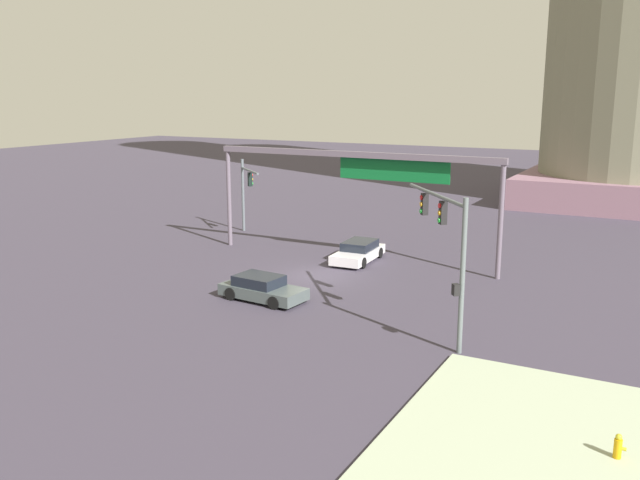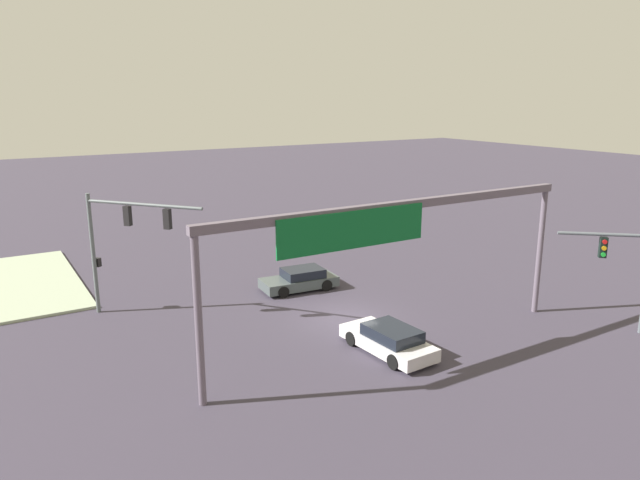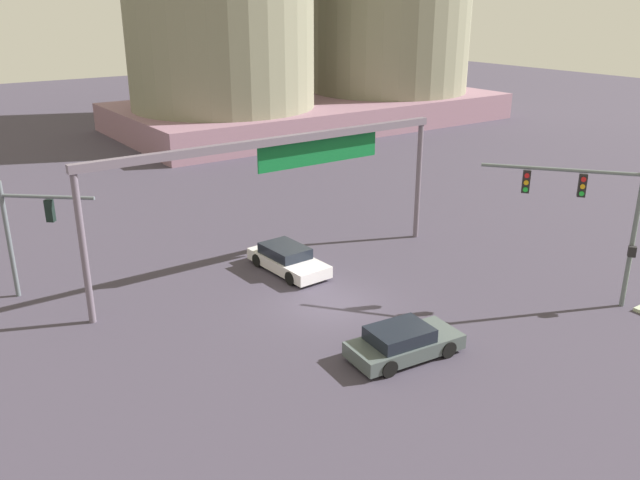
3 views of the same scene
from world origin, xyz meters
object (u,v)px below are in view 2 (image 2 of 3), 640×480
traffic_signal_near_corner (628,262)px  sedan_car_approaching (389,340)px  sedan_car_waiting_far (300,280)px  traffic_signal_opposite_side (120,233)px

traffic_signal_near_corner → sedan_car_approaching: bearing=21.3°
traffic_signal_near_corner → sedan_car_approaching: traffic_signal_near_corner is taller
traffic_signal_near_corner → sedan_car_waiting_far: (9.74, -13.08, -2.82)m
sedan_car_approaching → sedan_car_waiting_far: same height
sedan_car_waiting_far → traffic_signal_opposite_side: bearing=-0.1°
traffic_signal_near_corner → sedan_car_waiting_far: size_ratio=1.19×
traffic_signal_opposite_side → sedan_car_approaching: bearing=1.0°
sedan_car_approaching → sedan_car_waiting_far: (-0.88, -9.28, -0.00)m
traffic_signal_near_corner → sedan_car_waiting_far: bearing=-12.4°
traffic_signal_opposite_side → sedan_car_approaching: size_ratio=1.33×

